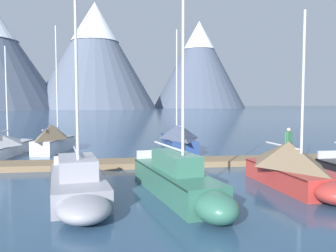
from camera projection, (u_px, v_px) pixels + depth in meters
name	position (u px, v px, depth m)	size (l,w,h in m)	color
ground_plane	(196.00, 182.00, 14.69)	(700.00, 700.00, 0.00)	#2D4C6B
mountain_central_massif	(95.00, 54.00, 189.55)	(67.79, 67.79, 58.76)	slate
mountain_shoulder_ridge	(199.00, 64.00, 228.78)	(61.34, 61.34, 57.73)	#4C566B
dock	(175.00, 162.00, 18.59)	(23.58, 3.45, 0.30)	#846B4C
sailboat_nearest_berth	(3.00, 144.00, 22.15)	(3.04, 7.86, 7.11)	silver
sailboat_second_berth	(55.00, 138.00, 23.84)	(2.82, 5.69, 8.77)	white
sailboat_mid_dock_port	(78.00, 185.00, 11.91)	(2.45, 6.60, 6.79)	#93939E
sailboat_mid_dock_starboard	(179.00, 181.00, 12.12)	(2.37, 7.12, 8.13)	#336B56
sailboat_far_berth	(178.00, 137.00, 24.46)	(2.35, 7.75, 8.60)	navy
sailboat_outer_slip	(295.00, 167.00, 13.68)	(2.23, 5.76, 6.89)	#B2332D
person_on_dock	(289.00, 141.00, 19.16)	(0.55, 0.35, 1.69)	#232328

